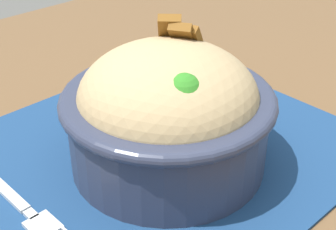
{
  "coord_description": "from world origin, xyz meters",
  "views": [
    {
      "loc": [
        0.24,
        0.29,
        0.99
      ],
      "look_at": [
        -0.01,
        0.02,
        0.76
      ],
      "focal_mm": 52.95,
      "sensor_mm": 36.0,
      "label": 1
    }
  ],
  "objects": [
    {
      "name": "table",
      "position": [
        0.0,
        0.0,
        0.64
      ],
      "size": [
        1.09,
        0.87,
        0.71
      ],
      "color": "brown",
      "rests_on": "ground_plane"
    },
    {
      "name": "fork",
      "position": [
        0.12,
        -0.0,
        0.71
      ],
      "size": [
        0.02,
        0.13,
        0.0
      ],
      "color": "silver",
      "rests_on": "placemat"
    },
    {
      "name": "placemat",
      "position": [
        0.02,
        0.0,
        0.71
      ],
      "size": [
        0.43,
        0.32,
        0.0
      ],
      "primitive_type": "cube",
      "rotation": [
        0.0,
        0.0,
        0.01
      ],
      "color": "navy",
      "rests_on": "table"
    },
    {
      "name": "bowl",
      "position": [
        -0.01,
        0.02,
        0.77
      ],
      "size": [
        0.21,
        0.21,
        0.13
      ],
      "color": "#2D3347",
      "rests_on": "placemat"
    }
  ]
}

